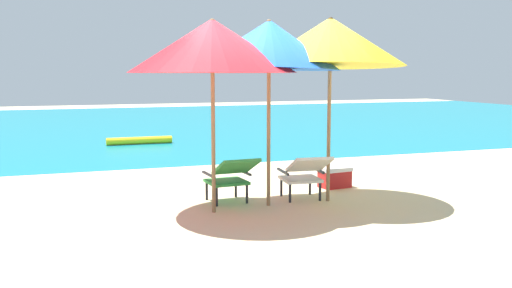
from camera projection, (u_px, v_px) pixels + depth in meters
The scene contains 9 objects.
ground_plane at pixel (198, 159), 11.81m from camera, with size 40.00×40.00×0.00m, color beige.
ocean_band at pixel (141, 124), 19.49m from camera, with size 40.00×18.00×0.01m, color teal.
swim_buoy at pixel (139, 140), 14.17m from camera, with size 0.18×0.18×1.60m, color yellow.
lounge_chair_left at pixel (231, 175), 7.79m from camera, with size 0.60×0.91×0.68m.
lounge_chair_right at pixel (304, 173), 7.98m from camera, with size 0.61×0.92×0.68m.
beach_umbrella_left at pixel (212, 46), 7.13m from camera, with size 2.62×2.62×2.46m.
beach_umbrella_center at pixel (269, 44), 7.49m from camera, with size 2.42×2.41×2.51m.
beach_umbrella_right at pixel (330, 42), 7.77m from camera, with size 2.76×2.78×2.58m.
cooler_box at pixel (335, 177), 8.95m from camera, with size 0.51×0.39×0.32m.
Camera 1 is at (-2.75, -7.41, 1.82)m, focal length 40.28 mm.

